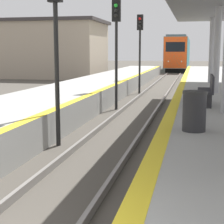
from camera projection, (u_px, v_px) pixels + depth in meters
train at (179, 53)px, 52.44m from camera, size 2.74×19.75×4.48m
signal_near at (56, 23)px, 9.66m from camera, size 0.36×0.31×4.68m
signal_mid at (116, 34)px, 15.96m from camera, size 0.36×0.31×4.68m
signal_far at (140, 39)px, 22.29m from camera, size 0.36×0.31×4.68m
trash_bin at (194, 111)px, 7.68m from camera, size 0.50×0.50×0.83m
bench at (208, 90)px, 11.35m from camera, size 0.44×1.53×0.92m
station_building at (39, 49)px, 37.06m from camera, size 13.01×7.45×5.51m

